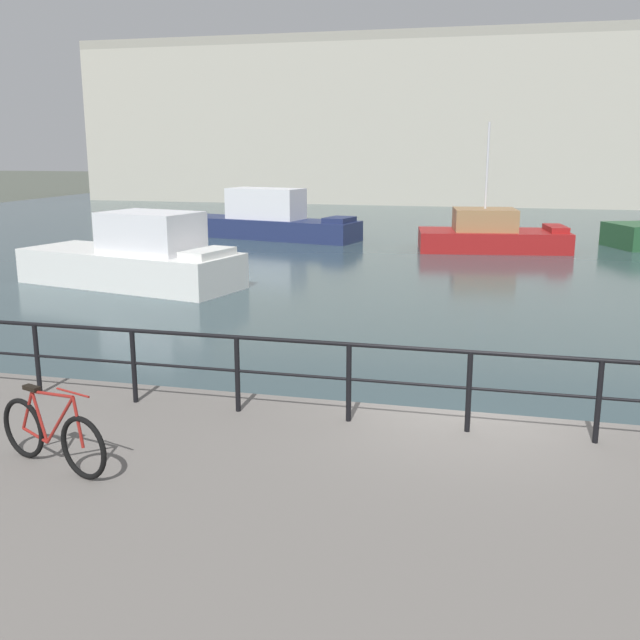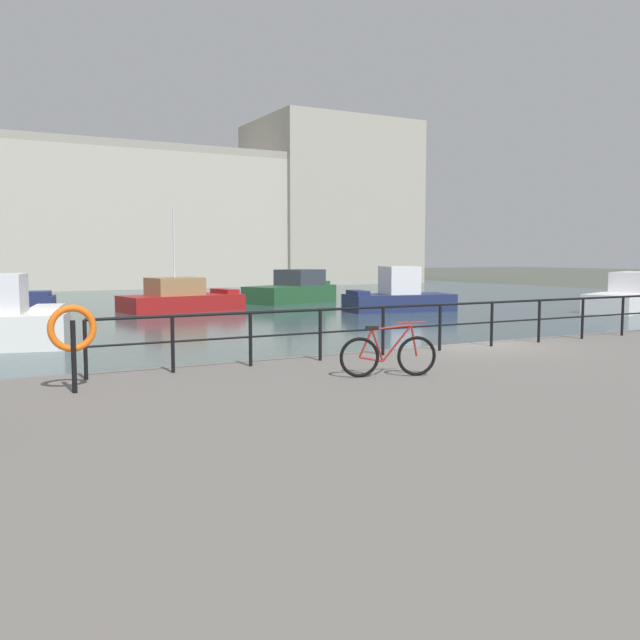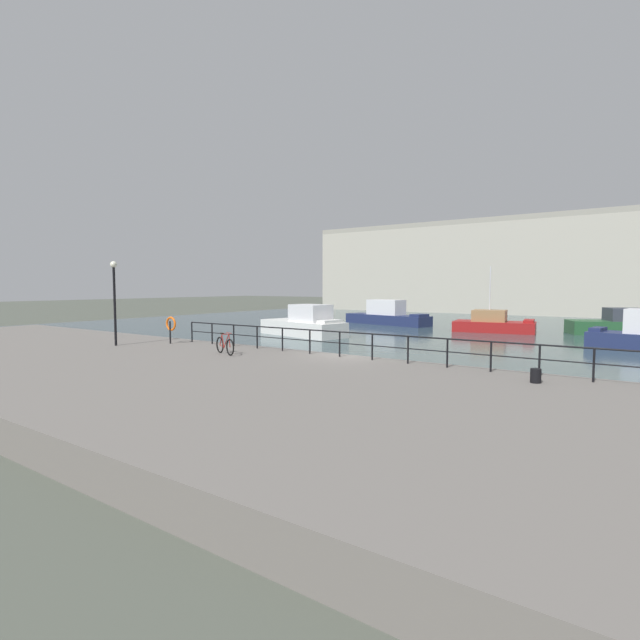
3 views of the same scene
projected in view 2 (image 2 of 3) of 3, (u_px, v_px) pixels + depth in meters
name	position (u px, v px, depth m)	size (l,w,h in m)	color
ground_plane	(468.00, 378.00, 17.13)	(240.00, 240.00, 0.00)	#4C5147
water_basin	(151.00, 303.00, 43.56)	(80.00, 60.00, 0.01)	#33474C
harbor_building	(157.00, 216.00, 67.04)	(68.85, 13.22, 17.33)	#B2AD9E
moored_red_daysailer	(399.00, 297.00, 37.42)	(6.13, 3.37, 2.43)	navy
moored_cabin_cruiser	(293.00, 290.00, 44.48)	(6.78, 5.00, 2.10)	#23512D
moored_white_yacht	(181.00, 298.00, 37.52)	(6.75, 3.87, 5.49)	maroon
moored_blue_motorboat	(630.00, 296.00, 38.16)	(8.25, 5.11, 2.10)	white
quay_railing	(516.00, 314.00, 16.72)	(20.21, 0.07, 1.08)	black
parked_bicycle	(388.00, 355.00, 12.29)	(1.69, 0.65, 0.98)	black
life_ring_stand	(72.00, 331.00, 10.82)	(0.75, 0.16, 1.40)	black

